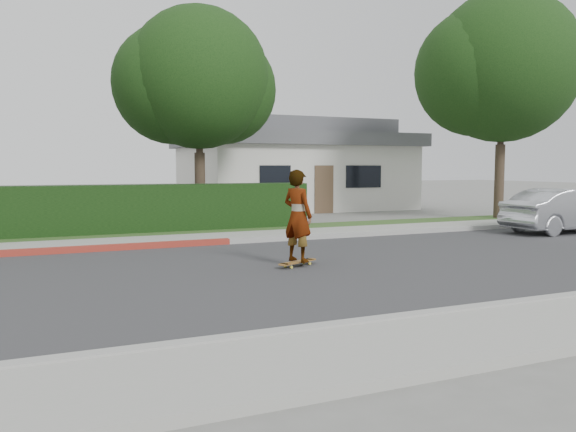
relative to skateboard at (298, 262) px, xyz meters
name	(u,v)px	position (x,y,z in m)	size (l,w,h in m)	color
ground	(242,274)	(-1.31, -0.34, -0.09)	(120.00, 120.00, 0.00)	slate
road	(242,274)	(-1.31, -0.34, -0.09)	(60.00, 8.00, 0.01)	#2D2D30
curb_near	(349,327)	(-1.31, -4.44, -0.02)	(60.00, 0.20, 0.15)	#9E9E99
sidewalk_near	(390,350)	(-1.31, -5.34, -0.03)	(60.00, 1.60, 0.12)	gray
curb_far	(191,243)	(-1.31, 3.76, -0.02)	(60.00, 0.20, 0.15)	#9E9E99
sidewalk_far	(183,240)	(-1.31, 4.66, -0.03)	(60.00, 1.60, 0.12)	gray
planting_strip	(171,234)	(-1.31, 6.26, -0.04)	(60.00, 1.60, 0.10)	#2D4C1E
hedge	(61,212)	(-4.31, 6.86, 0.66)	(15.00, 1.00, 1.50)	black
tree_center	(197,83)	(0.18, 8.85, 4.81)	(5.66, 4.84, 7.44)	#33261C
tree_right	(499,72)	(11.18, 6.35, 5.53)	(6.32, 5.60, 8.56)	#33261C
house	(292,166)	(6.69, 15.66, 2.00)	(10.60, 8.60, 4.30)	beige
skateboard	(298,262)	(0.00, 0.00, 0.00)	(1.06, 0.64, 0.10)	yellow
skateboarder	(298,216)	(0.00, 0.00, 0.95)	(0.68, 0.45, 1.87)	white
car_silver	(565,211)	(10.08, 2.20, 0.59)	(1.44, 4.13, 1.36)	#B6B7BE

